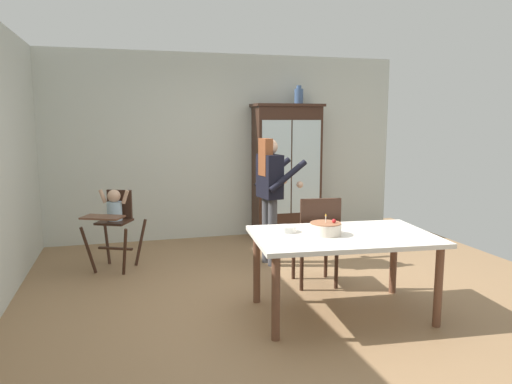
% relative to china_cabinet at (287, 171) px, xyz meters
% --- Properties ---
extents(ground_plane, '(6.24, 6.24, 0.00)m').
position_rel_china_cabinet_xyz_m(ground_plane, '(-0.86, -2.37, -1.00)').
color(ground_plane, '#93704C').
extents(wall_back, '(5.32, 0.06, 2.70)m').
position_rel_china_cabinet_xyz_m(wall_back, '(-0.86, 0.26, 0.35)').
color(wall_back, silver).
rests_on(wall_back, ground_plane).
extents(china_cabinet, '(1.03, 0.48, 1.98)m').
position_rel_china_cabinet_xyz_m(china_cabinet, '(0.00, 0.00, 0.00)').
color(china_cabinet, '#382116').
rests_on(china_cabinet, ground_plane).
extents(ceramic_vase, '(0.13, 0.13, 0.27)m').
position_rel_china_cabinet_xyz_m(ceramic_vase, '(0.18, 0.00, 1.10)').
color(ceramic_vase, '#3D567F').
rests_on(ceramic_vase, china_cabinet).
extents(high_chair_with_toddler, '(0.76, 0.83, 0.95)m').
position_rel_china_cabinet_xyz_m(high_chair_with_toddler, '(-2.48, -1.04, -0.34)').
color(high_chair_with_toddler, '#382116').
rests_on(high_chair_with_toddler, ground_plane).
extents(adult_person, '(0.56, 0.54, 1.53)m').
position_rel_china_cabinet_xyz_m(adult_person, '(-0.67, -1.32, -0.03)').
color(adult_person, '#47474C').
rests_on(adult_person, ground_plane).
extents(dining_table, '(1.67, 1.14, 0.74)m').
position_rel_china_cabinet_xyz_m(dining_table, '(-0.49, -2.96, -0.34)').
color(dining_table, silver).
rests_on(dining_table, ground_plane).
extents(birthday_cake, '(0.28, 0.28, 0.19)m').
position_rel_china_cabinet_xyz_m(birthday_cake, '(-0.65, -2.93, -0.20)').
color(birthday_cake, beige).
rests_on(birthday_cake, dining_table).
extents(serving_bowl, '(0.18, 0.18, 0.05)m').
position_rel_china_cabinet_xyz_m(serving_bowl, '(-0.95, -2.74, -0.23)').
color(serving_bowl, silver).
rests_on(serving_bowl, dining_table).
extents(dining_chair_far_side, '(0.49, 0.49, 0.96)m').
position_rel_china_cabinet_xyz_m(dining_chair_far_side, '(-0.43, -2.24, -0.44)').
color(dining_chair_far_side, '#382116').
rests_on(dining_chair_far_side, ground_plane).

